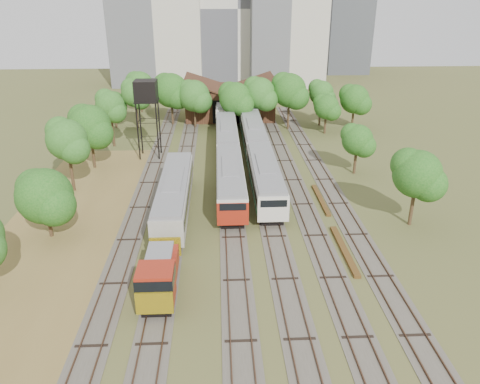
{
  "coord_description": "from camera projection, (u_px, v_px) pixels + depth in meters",
  "views": [
    {
      "loc": [
        -3.28,
        -29.12,
        21.8
      ],
      "look_at": [
        -1.1,
        15.78,
        2.5
      ],
      "focal_mm": 35.0,
      "sensor_mm": 36.0,
      "label": 1
    }
  ],
  "objects": [
    {
      "name": "old_grey_coach",
      "position": [
        174.0,
        195.0,
        49.24
      ],
      "size": [
        3.13,
        18.0,
        3.87
      ],
      "color": "black",
      "rests_on": "ground"
    },
    {
      "name": "tracks",
      "position": [
        240.0,
        181.0,
        58.37
      ],
      "size": [
        24.6,
        80.0,
        0.19
      ],
      "color": "#4C473D",
      "rests_on": "ground"
    },
    {
      "name": "railcar_red_set",
      "position": [
        228.0,
        156.0,
        60.9
      ],
      "size": [
        3.11,
        34.58,
        3.85
      ],
      "color": "black",
      "rests_on": "ground"
    },
    {
      "name": "tree_band_right",
      "position": [
        367.0,
        139.0,
        57.92
      ],
      "size": [
        6.0,
        37.8,
        7.87
      ],
      "color": "#382616",
      "rests_on": "ground"
    },
    {
      "name": "tower_far_right",
      "position": [
        348.0,
        22.0,
        132.42
      ],
      "size": [
        12.0,
        12.0,
        28.0
      ],
      "primitive_type": "cube",
      "color": "#43464B",
      "rests_on": "ground"
    },
    {
      "name": "tree_band_left",
      "position": [
        87.0,
        134.0,
        58.86
      ],
      "size": [
        8.52,
        76.2,
        8.63
      ],
      "color": "#382616",
      "rests_on": "ground"
    },
    {
      "name": "rail_pile_near",
      "position": [
        344.0,
        250.0,
        42.54
      ],
      "size": [
        0.59,
        8.84,
        0.29
      ],
      "primitive_type": "cube",
      "color": "brown",
      "rests_on": "ground"
    },
    {
      "name": "tree_band_far",
      "position": [
        238.0,
        94.0,
        78.96
      ],
      "size": [
        41.73,
        10.98,
        9.46
      ],
      "color": "#382616",
      "rests_on": "ground"
    },
    {
      "name": "railcar_green_set",
      "position": [
        254.0,
        136.0,
        69.56
      ],
      "size": [
        3.15,
        52.08,
        3.9
      ],
      "color": "black",
      "rests_on": "ground"
    },
    {
      "name": "railcar_rear",
      "position": [
        225.0,
        108.0,
        85.88
      ],
      "size": [
        3.23,
        16.08,
        4.0
      ],
      "color": "black",
      "rests_on": "ground"
    },
    {
      "name": "rail_pile_far",
      "position": [
        321.0,
        200.0,
        52.9
      ],
      "size": [
        0.51,
        8.24,
        0.27
      ],
      "primitive_type": "cube",
      "color": "brown",
      "rests_on": "ground"
    },
    {
      "name": "ground",
      "position": [
        265.0,
        304.0,
        35.47
      ],
      "size": [
        240.0,
        240.0,
        0.0
      ],
      "primitive_type": "plane",
      "color": "#475123",
      "rests_on": "ground"
    },
    {
      "name": "shunter_locomotive",
      "position": [
        159.0,
        277.0,
        35.75
      ],
      "size": [
        2.71,
        8.1,
        3.55
      ],
      "color": "black",
      "rests_on": "ground"
    },
    {
      "name": "dry_grass_patch",
      "position": [
        57.0,
        255.0,
        42.0
      ],
      "size": [
        14.0,
        60.0,
        0.04
      ],
      "primitive_type": "cube",
      "color": "brown",
      "rests_on": "ground"
    },
    {
      "name": "water_tower",
      "position": [
        146.0,
        93.0,
        63.59
      ],
      "size": [
        3.13,
        3.13,
        10.82
      ],
      "color": "black",
      "rests_on": "ground"
    },
    {
      "name": "maintenance_shed",
      "position": [
        230.0,
        101.0,
        87.49
      ],
      "size": [
        16.45,
        11.55,
        7.58
      ],
      "color": "#391E15",
      "rests_on": "ground"
    },
    {
      "name": "tower_centre",
      "position": [
        236.0,
        8.0,
        120.24
      ],
      "size": [
        20.0,
        18.0,
        36.0
      ],
      "primitive_type": "cube",
      "color": "beige",
      "rests_on": "ground"
    }
  ]
}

